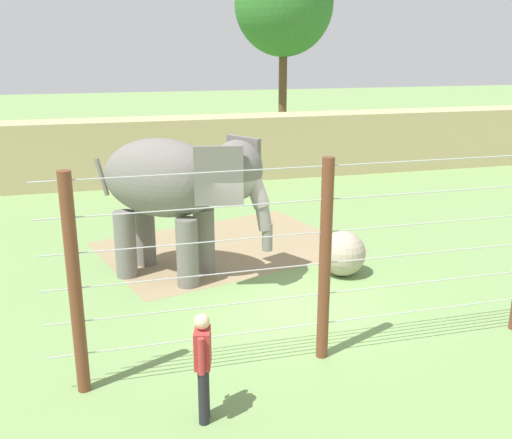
{
  "coord_description": "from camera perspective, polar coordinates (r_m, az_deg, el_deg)",
  "views": [
    {
      "loc": [
        -3.44,
        -10.7,
        5.18
      ],
      "look_at": [
        -0.13,
        1.52,
        1.4
      ],
      "focal_mm": 40.86,
      "sensor_mm": 36.0,
      "label": 1
    }
  ],
  "objects": [
    {
      "name": "dirt_patch",
      "position": [
        15.67,
        -3.04,
        -2.69
      ],
      "size": [
        7.22,
        6.03,
        0.01
      ],
      "primitive_type": "cube",
      "rotation": [
        0.0,
        0.0,
        0.28
      ],
      "color": "#937F5B",
      "rests_on": "ground"
    },
    {
      "name": "tree_far_left",
      "position": [
        31.88,
        2.74,
        20.35
      ],
      "size": [
        5.09,
        5.09,
        9.97
      ],
      "color": "brown",
      "rests_on": "ground"
    },
    {
      "name": "cable_fence",
      "position": [
        9.72,
        6.67,
        -4.06
      ],
      "size": [
        8.9,
        0.2,
        3.51
      ],
      "color": "brown",
      "rests_on": "ground"
    },
    {
      "name": "ground_plane",
      "position": [
        12.37,
        2.44,
        -8.13
      ],
      "size": [
        120.0,
        120.0,
        0.0
      ],
      "primitive_type": "plane",
      "color": "#759956"
    },
    {
      "name": "embankment_wall",
      "position": [
        23.46,
        -6.57,
        6.87
      ],
      "size": [
        36.0,
        1.8,
        2.5
      ],
      "primitive_type": "cube",
      "color": "tan",
      "rests_on": "ground"
    },
    {
      "name": "enrichment_ball",
      "position": [
        13.77,
        8.5,
        -3.3
      ],
      "size": [
        1.06,
        1.06,
        1.06
      ],
      "primitive_type": "sphere",
      "color": "tan",
      "rests_on": "ground"
    },
    {
      "name": "zookeeper",
      "position": [
        8.42,
        -5.21,
        -13.78
      ],
      "size": [
        0.3,
        0.59,
        1.67
      ],
      "color": "#232328",
      "rests_on": "ground"
    },
    {
      "name": "elephant",
      "position": [
        13.19,
        -7.86,
        3.31
      ],
      "size": [
        3.92,
        3.38,
        3.29
      ],
      "color": "slate",
      "rests_on": "ground"
    }
  ]
}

